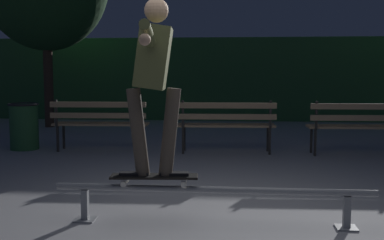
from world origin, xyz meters
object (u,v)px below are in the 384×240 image
park_bench_leftmost (100,120)px  trash_can (24,126)px  grind_rail (213,195)px  park_bench_right_center (359,122)px  skateboarder (154,72)px  skateboard (154,177)px  park_bench_left_center (226,121)px

park_bench_leftmost → trash_can: size_ratio=2.02×
grind_rail → park_bench_right_center: size_ratio=1.76×
grind_rail → trash_can: bearing=132.7°
park_bench_right_center → trash_can: bearing=179.1°
grind_rail → skateboarder: skateboarder is taller
park_bench_leftmost → trash_can: park_bench_leftmost is taller
park_bench_right_center → skateboard: bearing=-125.9°
park_bench_leftmost → park_bench_left_center: same height
park_bench_leftmost → skateboarder: bearing=-66.8°
park_bench_left_center → skateboard: bearing=-98.4°
skateboard → park_bench_left_center: 3.72m
skateboard → skateboarder: skateboarder is taller
skateboard → park_bench_left_center: park_bench_left_center is taller
park_bench_leftmost → park_bench_left_center: (2.12, 0.00, 0.00)m
skateboarder → trash_can: 4.87m
grind_rail → skateboarder: bearing=180.0°
park_bench_left_center → trash_can: park_bench_left_center is taller
trash_can → park_bench_left_center: bearing=-1.5°
park_bench_left_center → trash_can: bearing=178.5°
grind_rail → park_bench_left_center: size_ratio=1.76×
park_bench_right_center → park_bench_left_center: bearing=180.0°
skateboard → park_bench_leftmost: (-1.57, 3.67, 0.12)m
grind_rail → skateboard: bearing=180.0°
park_bench_right_center → trash_can: 5.61m
grind_rail → park_bench_leftmost: 4.24m
grind_rail → skateboarder: size_ratio=1.82×
skateboarder → trash_can: (-2.95, 3.76, -0.94)m
grind_rail → park_bench_right_center: bearing=59.8°
skateboard → grind_rail: bearing=-0.0°
skateboard → trash_can: trash_can is taller
skateboard → park_bench_right_center: 4.54m
skateboard → skateboarder: 0.94m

